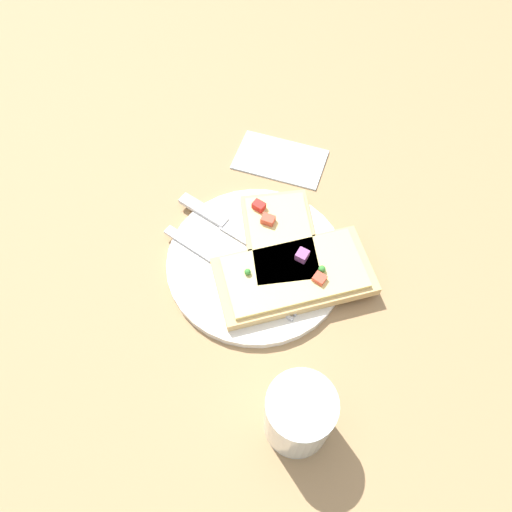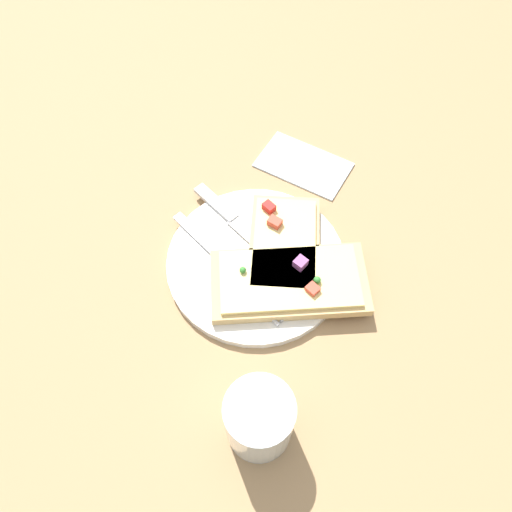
% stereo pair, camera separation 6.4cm
% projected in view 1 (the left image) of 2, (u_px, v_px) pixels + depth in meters
% --- Properties ---
extents(ground_plane, '(4.00, 4.00, 0.00)m').
position_uv_depth(ground_plane, '(256.00, 264.00, 0.66)').
color(ground_plane, '#9E7A51').
extents(plate, '(0.23, 0.23, 0.01)m').
position_uv_depth(plate, '(256.00, 262.00, 0.65)').
color(plate, silver).
rests_on(plate, ground).
extents(fork, '(0.21, 0.08, 0.01)m').
position_uv_depth(fork, '(237.00, 274.00, 0.63)').
color(fork, '#B7B7BC').
rests_on(fork, plate).
extents(knife, '(0.20, 0.08, 0.01)m').
position_uv_depth(knife, '(230.00, 227.00, 0.67)').
color(knife, '#B7B7BC').
rests_on(knife, plate).
extents(pizza_slice_main, '(0.22, 0.19, 0.03)m').
position_uv_depth(pizza_slice_main, '(294.00, 275.00, 0.63)').
color(pizza_slice_main, tan).
rests_on(pizza_slice_main, plate).
extents(pizza_slice_corner, '(0.15, 0.18, 0.03)m').
position_uv_depth(pizza_slice_corner, '(281.00, 240.00, 0.65)').
color(pizza_slice_corner, tan).
rests_on(pizza_slice_corner, plate).
extents(crumb_scatter, '(0.03, 0.06, 0.01)m').
position_uv_depth(crumb_scatter, '(255.00, 251.00, 0.65)').
color(crumb_scatter, tan).
rests_on(crumb_scatter, plate).
extents(drinking_glass, '(0.07, 0.07, 0.09)m').
position_uv_depth(drinking_glass, '(299.00, 415.00, 0.51)').
color(drinking_glass, silver).
rests_on(drinking_glass, ground).
extents(napkin, '(0.13, 0.08, 0.01)m').
position_uv_depth(napkin, '(280.00, 159.00, 0.75)').
color(napkin, silver).
rests_on(napkin, ground).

